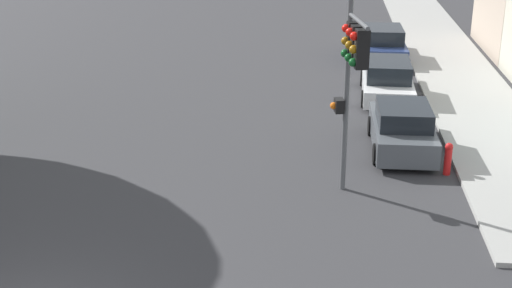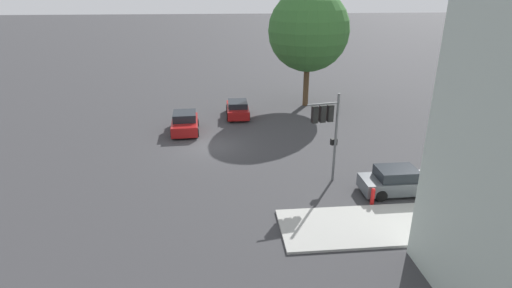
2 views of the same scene
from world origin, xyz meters
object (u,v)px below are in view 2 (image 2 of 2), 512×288
at_px(street_tree, 309,31).
at_px(fire_hydrant, 373,196).
at_px(traffic_signal, 326,121).
at_px(crossing_car_1, 238,109).
at_px(parked_car_0, 398,181).
at_px(crossing_car_0, 185,123).
at_px(parked_car_1, 494,177).

relative_size(street_tree, fire_hydrant, 11.24).
distance_m(street_tree, traffic_signal, 16.13).
bearing_deg(crossing_car_1, fire_hydrant, -158.54).
relative_size(traffic_signal, parked_car_0, 1.28).
height_order(crossing_car_1, fire_hydrant, crossing_car_1).
bearing_deg(parked_car_0, traffic_signal, 154.43).
relative_size(street_tree, crossing_car_0, 2.64).
relative_size(crossing_car_1, fire_hydrant, 4.26).
distance_m(crossing_car_1, parked_car_0, 16.38).
distance_m(crossing_car_1, parked_car_1, 19.55).
xyz_separation_m(traffic_signal, parked_car_0, (1.71, 3.64, -2.94)).
height_order(crossing_car_0, parked_car_0, crossing_car_0).
relative_size(traffic_signal, parked_car_1, 1.11).
bearing_deg(parked_car_0, parked_car_1, -0.05).
height_order(street_tree, crossing_car_1, street_tree).
height_order(street_tree, parked_car_0, street_tree).
distance_m(crossing_car_1, fire_hydrant, 16.64).
height_order(traffic_signal, parked_car_0, traffic_signal).
height_order(parked_car_1, fire_hydrant, parked_car_1).
xyz_separation_m(crossing_car_1, parked_car_1, (14.38, 13.25, -0.00)).
bearing_deg(crossing_car_0, parked_car_1, 55.54).
xyz_separation_m(traffic_signal, crossing_car_1, (-12.72, -4.13, -2.95)).
bearing_deg(crossing_car_1, street_tree, -65.43).
xyz_separation_m(street_tree, crossing_car_1, (2.93, -6.49, -6.09)).
relative_size(traffic_signal, crossing_car_1, 1.30).
xyz_separation_m(crossing_car_0, fire_hydrant, (12.05, 10.21, -0.21)).
bearing_deg(traffic_signal, parked_car_1, -111.18).
distance_m(parked_car_1, fire_hydrant, 7.33).
height_order(street_tree, parked_car_1, street_tree).
height_order(parked_car_0, fire_hydrant, parked_car_0).
relative_size(traffic_signal, crossing_car_0, 1.30).
bearing_deg(parked_car_1, fire_hydrant, -169.56).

